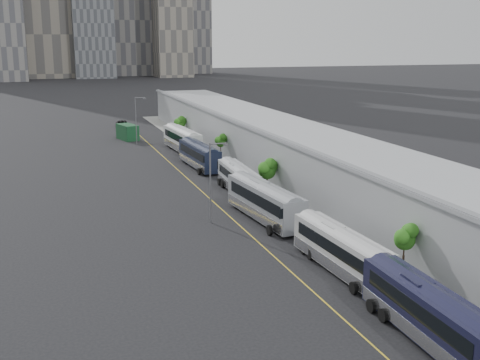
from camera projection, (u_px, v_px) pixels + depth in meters
name	position (u px, v px, depth m)	size (l,w,h in m)	color
sidewalk	(300.00, 198.00, 73.18)	(10.00, 170.00, 0.12)	gray
lane_line	(217.00, 205.00, 69.95)	(0.12, 160.00, 0.02)	gold
depot	(331.00, 168.00, 73.63)	(12.45, 160.40, 7.20)	gray
bus_1	(430.00, 319.00, 38.05)	(2.98, 12.88, 3.74)	black
bus_2	(341.00, 253.00, 49.78)	(3.00, 12.59, 3.66)	#BDBDC0
bus_3	(265.00, 205.00, 63.88)	(3.95, 13.96, 4.02)	gray
bus_4	(239.00, 181.00, 75.59)	(2.99, 12.10, 3.51)	#B0B4BB
bus_5	(199.00, 157.00, 90.28)	(3.31, 13.04, 3.78)	black
bus_6	(182.00, 141.00, 103.75)	(3.67, 14.10, 4.08)	white
tree_1	(405.00, 237.00, 46.88)	(1.67, 1.67, 4.66)	black
tree_2	(267.00, 168.00, 73.90)	(2.18, 2.18, 4.54)	black
tree_3	(221.00, 141.00, 93.40)	(1.55, 1.55, 4.33)	black
tree_4	(180.00, 122.00, 118.40)	(2.12, 2.12, 4.07)	black
street_lamp_near	(212.00, 177.00, 62.31)	(2.04, 0.22, 8.51)	#59595E
street_lamp_far	(137.00, 118.00, 109.45)	(2.04, 0.22, 8.71)	#59595E
shipping_container	(128.00, 132.00, 116.03)	(2.58, 5.46, 2.93)	#133F21
suv	(123.00, 124.00, 132.58)	(2.43, 5.27, 1.46)	black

